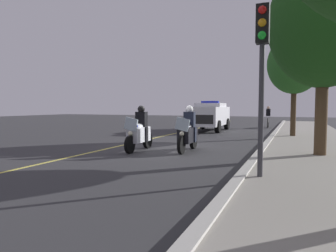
% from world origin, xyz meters
% --- Properties ---
extents(ground_plane, '(80.00, 80.00, 0.00)m').
position_xyz_m(ground_plane, '(0.00, 0.00, 0.00)').
color(ground_plane, '#333335').
extents(curb_strip, '(48.00, 0.24, 0.15)m').
position_xyz_m(curb_strip, '(0.00, 3.59, 0.07)').
color(curb_strip, '#B7B5AD').
rests_on(curb_strip, ground).
extents(sidewalk_strip, '(48.00, 3.60, 0.10)m').
position_xyz_m(sidewalk_strip, '(0.00, 5.49, 0.05)').
color(sidewalk_strip, gray).
rests_on(sidewalk_strip, ground).
extents(lane_stripe_center, '(48.00, 0.12, 0.01)m').
position_xyz_m(lane_stripe_center, '(0.00, -2.18, 0.00)').
color(lane_stripe_center, '#E0D14C').
rests_on(lane_stripe_center, ground).
extents(police_motorcycle_lead_left, '(2.14, 0.57, 1.72)m').
position_xyz_m(police_motorcycle_lead_left, '(0.97, -0.76, 0.70)').
color(police_motorcycle_lead_left, black).
rests_on(police_motorcycle_lead_left, ground).
extents(police_motorcycle_lead_right, '(2.14, 0.57, 1.72)m').
position_xyz_m(police_motorcycle_lead_right, '(0.38, 0.99, 0.70)').
color(police_motorcycle_lead_right, black).
rests_on(police_motorcycle_lead_right, ground).
extents(police_suv, '(4.95, 2.18, 2.05)m').
position_xyz_m(police_suv, '(-9.32, -0.75, 1.07)').
color(police_suv, silver).
rests_on(police_suv, ground).
extents(cyclist_background, '(1.76, 0.33, 1.69)m').
position_xyz_m(cyclist_background, '(-13.78, 2.74, 0.84)').
color(cyclist_background, black).
rests_on(cyclist_background, ground).
extents(traffic_light, '(0.38, 0.28, 3.85)m').
position_xyz_m(traffic_light, '(4.12, 3.99, 2.91)').
color(traffic_light, '#38383D').
rests_on(traffic_light, sidewalk_strip).
extents(tree_mid_block, '(3.48, 3.48, 6.41)m').
position_xyz_m(tree_mid_block, '(0.10, 5.48, 4.37)').
color(tree_mid_block, '#4C3823').
rests_on(tree_mid_block, sidewalk_strip).
extents(tree_far_back, '(2.82, 2.82, 5.44)m').
position_xyz_m(tree_far_back, '(-6.52, 4.59, 3.92)').
color(tree_far_back, '#42301E').
rests_on(tree_far_back, sidewalk_strip).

